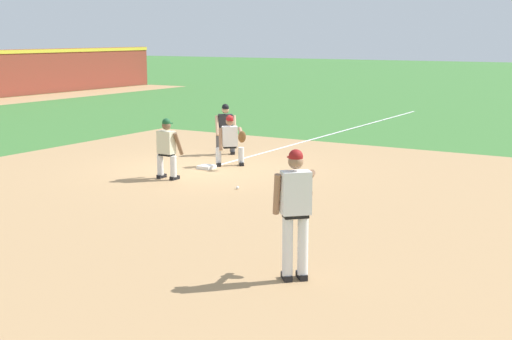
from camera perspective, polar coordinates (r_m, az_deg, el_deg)
ground_plane at (r=18.37m, az=-3.97°, el=0.10°), size 160.00×160.00×0.00m
infield_dirt_patch at (r=14.18m, az=-1.47°, el=-3.05°), size 18.00×18.00×0.01m
foul_line_stripe at (r=25.39m, az=6.61°, el=3.03°), size 16.28×0.10×0.00m
first_base_bag at (r=18.37m, az=-3.97°, el=0.24°), size 0.38×0.38×0.09m
baseball at (r=15.89m, az=-1.50°, el=-1.42°), size 0.07×0.07×0.07m
pitcher at (r=9.86m, az=3.22°, el=-2.92°), size 0.85×0.56×1.86m
first_baseman at (r=18.60m, az=-2.03°, el=2.53°), size 0.77×1.07×1.34m
baserunner at (r=17.01m, az=-7.15°, el=1.89°), size 0.44×0.60×1.46m
umpire at (r=20.46m, az=-2.46°, el=3.45°), size 0.66×0.68×1.46m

